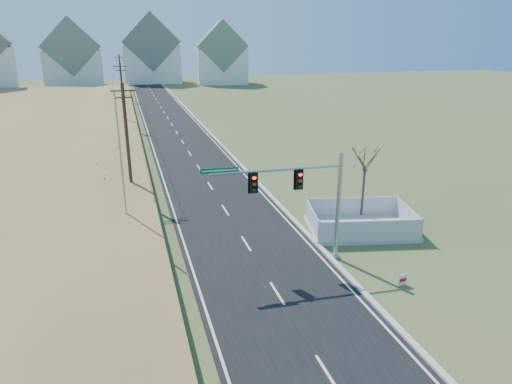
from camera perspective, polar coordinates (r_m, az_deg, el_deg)
name	(u,v)px	position (r m, az deg, el deg)	size (l,w,h in m)	color
ground	(265,275)	(25.02, 1.17, -10.35)	(260.00, 260.00, 0.00)	#405328
road	(169,120)	(72.17, -10.82, 8.81)	(8.00, 180.00, 0.06)	black
curb	(196,118)	(72.66, -7.53, 9.10)	(0.30, 180.00, 0.18)	#B2AFA8
utility_pole_near	(127,140)	(36.62, -15.80, 6.29)	(1.80, 0.26, 9.00)	#422D1E
utility_pole_mid	(123,95)	(66.26, -16.32, 11.60)	(1.80, 0.26, 9.00)	#422D1E
utility_pole_far	(121,77)	(96.13, -16.53, 13.62)	(1.80, 0.26, 9.00)	#422D1E
condo_nnw	(72,58)	(129.45, -22.00, 15.22)	(14.93, 11.17, 17.03)	white
condo_n	(151,54)	(133.19, -12.98, 16.43)	(15.27, 10.20, 18.54)	white
condo_ne	(222,58)	(127.74, -4.30, 16.40)	(14.12, 10.51, 16.52)	white
traffic_signal_mast	(308,196)	(25.02, 6.49, -0.55)	(7.90, 0.69, 6.29)	#9EA0A5
fence_enclosure	(360,226)	(31.11, 12.84, -4.16)	(7.55, 5.89, 1.55)	#B7B5AD
open_sign	(403,280)	(25.07, 17.84, -10.40)	(0.52, 0.12, 0.64)	white
flagpole	(123,179)	(30.21, -16.30, 1.56)	(0.41, 0.41, 9.06)	#B7B5AD
bare_tree	(366,158)	(31.92, 13.56, 4.21)	(2.07, 2.07, 5.49)	#4C3F33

